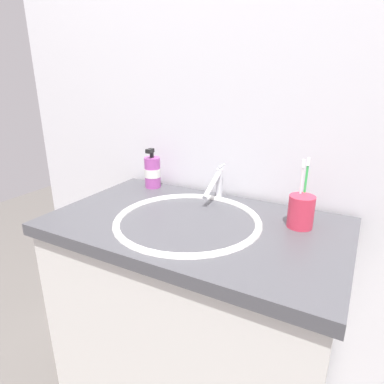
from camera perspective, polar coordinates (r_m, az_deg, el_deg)
tiled_wall_back at (r=1.27m, az=7.63°, el=14.47°), size 2.14×0.04×2.40m
vanity_counter at (r=1.30m, az=0.47°, el=-22.51°), size 0.94×0.56×0.86m
sink_basin at (r=1.08m, az=-0.76°, el=-6.93°), size 0.48×0.48×0.11m
faucet at (r=1.23m, az=4.28°, el=1.50°), size 0.02×0.17×0.13m
toothbrush_cup at (r=1.06m, az=18.32°, el=-3.24°), size 0.08×0.08×0.10m
toothbrush_white at (r=1.06m, az=18.29°, el=0.69°), size 0.01×0.02×0.20m
toothbrush_green at (r=1.07m, az=18.98°, el=0.92°), size 0.01×0.04×0.20m
soap_dispenser at (r=1.38m, az=-6.85°, el=3.45°), size 0.07×0.07×0.16m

